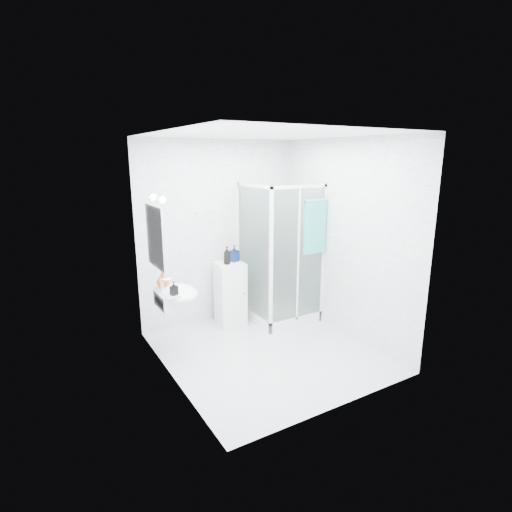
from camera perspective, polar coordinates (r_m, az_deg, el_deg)
room at (r=4.65m, az=1.66°, el=0.82°), size 2.40×2.60×2.60m
shower_enclosure at (r=5.86m, az=3.16°, el=-5.08°), size 0.90×0.95×2.00m
wall_basin at (r=4.78m, az=-11.44°, el=-5.41°), size 0.46×0.56×0.35m
mirror at (r=4.53m, az=-14.24°, el=2.63°), size 0.02×0.60×0.70m
vanity_lights at (r=4.49m, az=-13.95°, el=7.96°), size 0.10×0.40×0.08m
wall_hooks at (r=5.58m, az=-7.45°, el=6.26°), size 0.23×0.06×0.03m
storage_cabinet at (r=5.74m, az=-3.68°, el=-5.39°), size 0.41×0.42×0.91m
hand_towel at (r=5.48m, az=8.40°, el=4.39°), size 0.35×0.05×0.74m
shampoo_bottle_a at (r=5.51m, az=-4.18°, el=0.09°), size 0.11×0.11×0.25m
shampoo_bottle_b at (r=5.66m, az=-3.12°, el=0.38°), size 0.13×0.14×0.23m
soap_dispenser_orange at (r=4.82m, az=-13.21°, el=-3.31°), size 0.16×0.16×0.19m
soap_dispenser_black at (r=4.54m, az=-11.65°, el=-4.54°), size 0.09×0.09×0.16m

